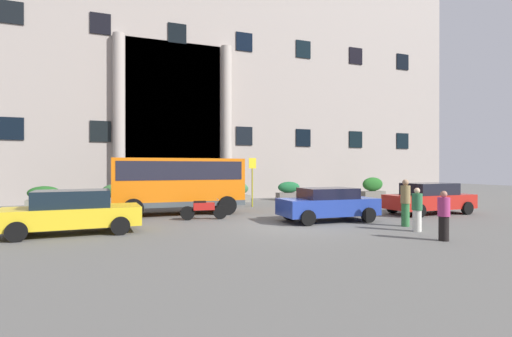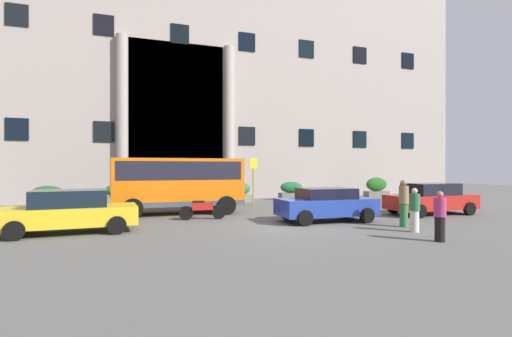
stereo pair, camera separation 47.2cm
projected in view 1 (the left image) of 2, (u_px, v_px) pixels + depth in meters
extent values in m
cube|color=#595855|center=(296.00, 228.00, 14.52)|extent=(80.00, 64.00, 0.12)
cube|color=#9F948B|center=(198.00, 68.00, 30.83)|extent=(42.39, 9.00, 20.78)
cube|color=black|center=(175.00, 121.00, 25.77)|extent=(6.40, 0.12, 10.87)
cylinder|color=#9F948B|center=(119.00, 118.00, 24.19)|extent=(0.77, 0.77, 10.87)
cylinder|color=#A3988E|center=(226.00, 123.00, 26.76)|extent=(0.77, 0.77, 10.87)
cube|color=black|center=(12.00, 128.00, 22.26)|extent=(1.24, 0.08, 1.34)
cube|color=black|center=(101.00, 131.00, 24.00)|extent=(1.24, 0.08, 1.34)
cube|color=black|center=(244.00, 136.00, 27.47)|extent=(1.24, 0.08, 1.34)
cube|color=black|center=(303.00, 138.00, 29.21)|extent=(1.24, 0.08, 1.34)
cube|color=black|center=(356.00, 139.00, 30.95)|extent=(1.24, 0.08, 1.34)
cube|color=black|center=(403.00, 141.00, 32.68)|extent=(1.24, 0.08, 1.34)
cube|color=black|center=(12.00, 12.00, 22.25)|extent=(1.24, 0.08, 1.34)
cube|color=black|center=(100.00, 24.00, 23.98)|extent=(1.24, 0.08, 1.34)
cube|color=black|center=(177.00, 33.00, 25.72)|extent=(1.24, 0.08, 1.34)
cube|color=black|center=(244.00, 42.00, 27.46)|extent=(1.24, 0.08, 1.34)
cube|color=black|center=(303.00, 49.00, 29.19)|extent=(1.24, 0.08, 1.34)
cube|color=black|center=(356.00, 56.00, 30.93)|extent=(1.24, 0.08, 1.34)
cube|color=black|center=(403.00, 62.00, 32.67)|extent=(1.24, 0.08, 1.34)
cube|color=orange|center=(178.00, 182.00, 18.36)|extent=(6.11, 2.36, 2.25)
cube|color=#1F202C|center=(178.00, 170.00, 18.36)|extent=(5.75, 2.38, 0.86)
cube|color=#1F202C|center=(237.00, 174.00, 19.41)|extent=(0.08, 1.94, 1.08)
cube|color=#40484C|center=(178.00, 202.00, 18.36)|extent=(6.11, 2.40, 0.24)
cylinder|color=black|center=(215.00, 201.00, 20.19)|extent=(0.90, 0.29, 0.90)
cylinder|color=black|center=(227.00, 205.00, 18.03)|extent=(0.90, 0.29, 0.90)
cylinder|color=black|center=(131.00, 204.00, 18.70)|extent=(0.90, 0.29, 0.90)
cylinder|color=black|center=(133.00, 209.00, 16.54)|extent=(0.90, 0.29, 0.90)
cylinder|color=#97961E|center=(252.00, 183.00, 21.75)|extent=(0.08, 0.08, 2.76)
cube|color=yellow|center=(252.00, 163.00, 21.72)|extent=(0.44, 0.03, 0.60)
cube|color=slate|center=(115.00, 202.00, 21.93)|extent=(1.46, 0.89, 0.55)
ellipsoid|color=#2E5E2D|center=(115.00, 191.00, 21.92)|extent=(1.40, 0.80, 0.75)
cube|color=#676259|center=(373.00, 194.00, 28.34)|extent=(1.84, 0.71, 0.50)
ellipsoid|color=#1F5A1E|center=(373.00, 184.00, 28.34)|extent=(1.77, 0.64, 1.03)
cube|color=#635E59|center=(289.00, 196.00, 26.38)|extent=(1.72, 0.71, 0.51)
ellipsoid|color=#1B5B31|center=(289.00, 187.00, 26.37)|extent=(1.65, 0.64, 0.77)
cube|color=gray|center=(237.00, 198.00, 24.80)|extent=(1.64, 0.86, 0.46)
ellipsoid|color=#30633A|center=(237.00, 189.00, 24.80)|extent=(1.58, 0.78, 0.84)
cube|color=slate|center=(44.00, 204.00, 20.54)|extent=(1.71, 0.81, 0.51)
ellipsoid|color=#1E511C|center=(44.00, 193.00, 20.54)|extent=(1.64, 0.73, 0.74)
cube|color=#213996|center=(328.00, 207.00, 15.91)|extent=(4.13, 1.92, 0.70)
cube|color=black|center=(328.00, 193.00, 15.91)|extent=(2.25, 1.64, 0.44)
cylinder|color=black|center=(345.00, 210.00, 17.20)|extent=(0.63, 0.22, 0.62)
cylinder|color=black|center=(368.00, 215.00, 15.52)|extent=(0.63, 0.22, 0.62)
cylinder|color=black|center=(289.00, 213.00, 16.30)|extent=(0.63, 0.22, 0.62)
cylinder|color=black|center=(308.00, 218.00, 14.62)|extent=(0.63, 0.22, 0.62)
cube|color=red|center=(429.00, 201.00, 18.43)|extent=(4.35, 1.75, 0.68)
cube|color=black|center=(429.00, 189.00, 18.42)|extent=(2.35, 1.54, 0.56)
cylinder|color=black|center=(438.00, 205.00, 19.77)|extent=(0.62, 0.20, 0.62)
cylinder|color=black|center=(467.00, 208.00, 18.14)|extent=(0.62, 0.20, 0.62)
cylinder|color=black|center=(393.00, 207.00, 18.71)|extent=(0.62, 0.20, 0.62)
cylinder|color=black|center=(419.00, 211.00, 17.08)|extent=(0.62, 0.20, 0.62)
cube|color=gold|center=(72.00, 216.00, 12.89)|extent=(4.46, 2.03, 0.64)
cube|color=black|center=(72.00, 199.00, 12.88)|extent=(2.44, 1.72, 0.58)
cylinder|color=black|center=(117.00, 219.00, 14.32)|extent=(0.63, 0.23, 0.62)
cylinder|color=black|center=(120.00, 226.00, 12.64)|extent=(0.63, 0.23, 0.62)
cylinder|color=black|center=(26.00, 224.00, 13.13)|extent=(0.63, 0.23, 0.62)
cylinder|color=black|center=(16.00, 232.00, 11.45)|extent=(0.63, 0.23, 0.62)
cylinder|color=black|center=(356.00, 206.00, 19.33)|extent=(0.61, 0.20, 0.60)
cylinder|color=black|center=(330.00, 206.00, 19.05)|extent=(0.61, 0.22, 0.60)
cube|color=#BAB4B1|center=(343.00, 201.00, 19.18)|extent=(0.93, 0.39, 0.32)
cube|color=black|center=(339.00, 197.00, 19.15)|extent=(0.55, 0.28, 0.12)
cylinder|color=#A5A5A8|center=(354.00, 195.00, 19.30)|extent=(0.12, 0.55, 0.03)
cylinder|color=black|center=(220.00, 212.00, 16.51)|extent=(0.61, 0.17, 0.60)
cylinder|color=black|center=(187.00, 213.00, 16.18)|extent=(0.61, 0.19, 0.60)
cube|color=#B21C19|center=(204.00, 206.00, 16.34)|extent=(0.93, 0.35, 0.32)
cube|color=black|center=(200.00, 202.00, 16.30)|extent=(0.54, 0.26, 0.12)
cylinder|color=#A5A5A8|center=(218.00, 199.00, 16.48)|extent=(0.10, 0.55, 0.03)
cylinder|color=beige|center=(417.00, 221.00, 13.36)|extent=(0.30, 0.30, 0.76)
cylinder|color=#28643C|center=(417.00, 202.00, 13.35)|extent=(0.36, 0.36, 0.58)
sphere|color=#DFB590|center=(417.00, 191.00, 13.35)|extent=(0.20, 0.20, 0.20)
cylinder|color=black|center=(444.00, 229.00, 11.65)|extent=(0.30, 0.30, 0.76)
cylinder|color=#A02F68|center=(444.00, 207.00, 11.65)|extent=(0.36, 0.36, 0.58)
sphere|color=#A26955|center=(444.00, 194.00, 11.65)|extent=(0.20, 0.20, 0.20)
cylinder|color=#2D6C38|center=(405.00, 215.00, 14.52)|extent=(0.30, 0.30, 0.89)
cylinder|color=olive|center=(405.00, 194.00, 14.52)|extent=(0.36, 0.36, 0.68)
sphere|color=#997355|center=(405.00, 183.00, 14.52)|extent=(0.24, 0.24, 0.24)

